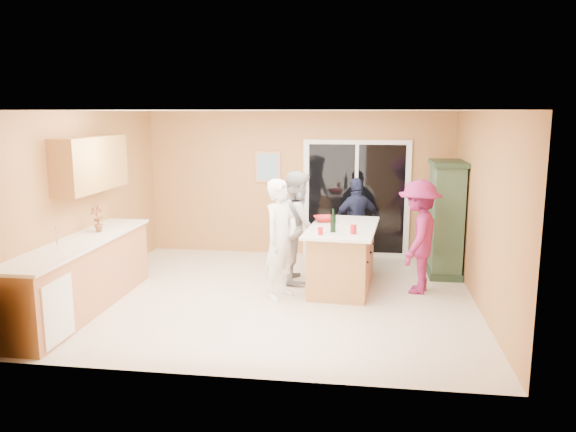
# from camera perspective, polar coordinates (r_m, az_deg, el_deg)

# --- Properties ---
(floor) EXTENTS (5.50, 5.50, 0.00)m
(floor) POSITION_cam_1_polar(r_m,az_deg,el_deg) (8.06, -1.17, -8.17)
(floor) COLOR beige
(floor) RESTS_ON ground
(ceiling) EXTENTS (5.50, 5.00, 0.10)m
(ceiling) POSITION_cam_1_polar(r_m,az_deg,el_deg) (7.63, -1.24, 10.66)
(ceiling) COLOR white
(ceiling) RESTS_ON wall_back
(wall_back) EXTENTS (5.50, 0.10, 2.60)m
(wall_back) POSITION_cam_1_polar(r_m,az_deg,el_deg) (10.19, 1.04, 3.30)
(wall_back) COLOR tan
(wall_back) RESTS_ON ground
(wall_front) EXTENTS (5.50, 0.10, 2.60)m
(wall_front) POSITION_cam_1_polar(r_m,az_deg,el_deg) (5.33, -5.50, -3.43)
(wall_front) COLOR tan
(wall_front) RESTS_ON ground
(wall_left) EXTENTS (0.10, 5.00, 2.60)m
(wall_left) POSITION_cam_1_polar(r_m,az_deg,el_deg) (8.61, -19.59, 1.35)
(wall_left) COLOR tan
(wall_left) RESTS_ON ground
(wall_right) EXTENTS (0.10, 5.00, 2.60)m
(wall_right) POSITION_cam_1_polar(r_m,az_deg,el_deg) (7.79, 19.19, 0.47)
(wall_right) COLOR tan
(wall_right) RESTS_ON ground
(left_cabinet_run) EXTENTS (0.65, 3.05, 1.24)m
(left_cabinet_run) POSITION_cam_1_polar(r_m,az_deg,el_deg) (7.74, -20.78, -6.07)
(left_cabinet_run) COLOR #BB7148
(left_cabinet_run) RESTS_ON floor
(upper_cabinets) EXTENTS (0.35, 1.60, 0.75)m
(upper_cabinets) POSITION_cam_1_polar(r_m,az_deg,el_deg) (8.29, -19.39, 5.04)
(upper_cabinets) COLOR #BB7148
(upper_cabinets) RESTS_ON wall_left
(sliding_door) EXTENTS (1.90, 0.07, 2.10)m
(sliding_door) POSITION_cam_1_polar(r_m,az_deg,el_deg) (10.11, 6.93, 1.74)
(sliding_door) COLOR silver
(sliding_door) RESTS_ON floor
(framed_picture) EXTENTS (0.46, 0.04, 0.56)m
(framed_picture) POSITION_cam_1_polar(r_m,az_deg,el_deg) (10.21, -2.04, 5.00)
(framed_picture) COLOR tan
(framed_picture) RESTS_ON wall_back
(kitchen_island) EXTENTS (1.10, 1.84, 0.93)m
(kitchen_island) POSITION_cam_1_polar(r_m,az_deg,el_deg) (8.39, 5.55, -4.34)
(kitchen_island) COLOR #BB7148
(kitchen_island) RESTS_ON floor
(green_hutch) EXTENTS (0.52, 1.00, 1.83)m
(green_hutch) POSITION_cam_1_polar(r_m,az_deg,el_deg) (9.29, 15.70, -0.37)
(green_hutch) COLOR #213523
(green_hutch) RESTS_ON floor
(woman_white) EXTENTS (0.64, 0.73, 1.68)m
(woman_white) POSITION_cam_1_polar(r_m,az_deg,el_deg) (7.82, -0.75, -2.35)
(woman_white) COLOR white
(woman_white) RESTS_ON floor
(woman_grey) EXTENTS (0.80, 0.94, 1.71)m
(woman_grey) POSITION_cam_1_polar(r_m,az_deg,el_deg) (8.60, 1.04, -1.06)
(woman_grey) COLOR #9E9EA0
(woman_grey) RESTS_ON floor
(woman_navy) EXTENTS (0.95, 0.74, 1.50)m
(woman_navy) POSITION_cam_1_polar(r_m,az_deg,el_deg) (9.53, 6.99, -0.62)
(woman_navy) COLOR #1C203E
(woman_navy) RESTS_ON floor
(woman_magenta) EXTENTS (0.88, 1.19, 1.64)m
(woman_magenta) POSITION_cam_1_polar(r_m,az_deg,el_deg) (8.27, 13.11, -2.05)
(woman_magenta) COLOR #8C1E5E
(woman_magenta) RESTS_ON floor
(serving_bowl) EXTENTS (0.41, 0.41, 0.08)m
(serving_bowl) POSITION_cam_1_polar(r_m,az_deg,el_deg) (8.62, 3.71, -0.28)
(serving_bowl) COLOR red
(serving_bowl) RESTS_ON kitchen_island
(tulip_vase) EXTENTS (0.21, 0.16, 0.38)m
(tulip_vase) POSITION_cam_1_polar(r_m,az_deg,el_deg) (8.20, -18.77, -0.23)
(tulip_vase) COLOR red
(tulip_vase) RESTS_ON left_cabinet_run
(tumbler_near) EXTENTS (0.09, 0.09, 0.10)m
(tumbler_near) POSITION_cam_1_polar(r_m,az_deg,el_deg) (7.67, 3.31, -1.54)
(tumbler_near) COLOR red
(tumbler_near) RESTS_ON kitchen_island
(tumbler_far) EXTENTS (0.09, 0.09, 0.12)m
(tumbler_far) POSITION_cam_1_polar(r_m,az_deg,el_deg) (7.76, 6.66, -1.37)
(tumbler_far) COLOR red
(tumbler_far) RESTS_ON kitchen_island
(wine_bottle) EXTENTS (0.08, 0.08, 0.33)m
(wine_bottle) POSITION_cam_1_polar(r_m,az_deg,el_deg) (7.84, 4.60, -0.72)
(wine_bottle) COLOR black
(wine_bottle) RESTS_ON kitchen_island
(white_plate) EXTENTS (0.27, 0.27, 0.01)m
(white_plate) POSITION_cam_1_polar(r_m,az_deg,el_deg) (7.85, 3.37, -1.58)
(white_plate) COLOR white
(white_plate) RESTS_ON kitchen_island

